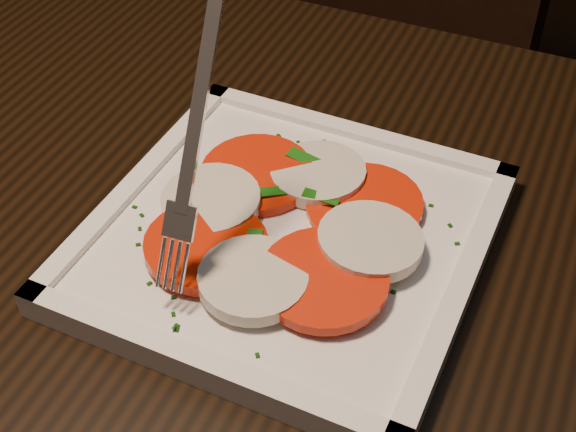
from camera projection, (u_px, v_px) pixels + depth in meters
table at (235, 389)px, 0.60m from camera, size 1.23×0.84×0.75m
chair at (366, 50)px, 1.17m from camera, size 0.52×0.52×0.93m
plate at (288, 239)px, 0.57m from camera, size 0.28×0.28×0.01m
caprese_salad at (288, 223)px, 0.56m from camera, size 0.23×0.22×0.02m
fork at (201, 134)px, 0.49m from camera, size 0.04×0.10×0.15m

